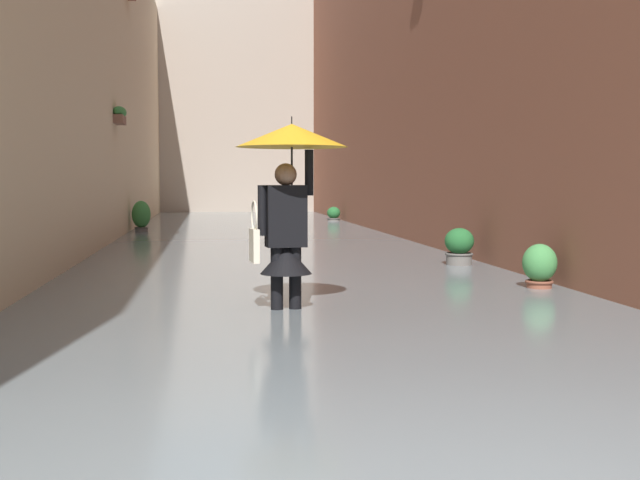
# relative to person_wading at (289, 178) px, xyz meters

# --- Properties ---
(ground_plane) EXTENTS (72.45, 72.45, 0.00)m
(ground_plane) POSITION_rel_person_wading_xyz_m (-0.30, -9.43, -1.45)
(ground_plane) COLOR gray
(flood_water) EXTENTS (6.87, 34.98, 0.19)m
(flood_water) POSITION_rel_person_wading_xyz_m (-0.30, -9.43, -1.35)
(flood_water) COLOR slate
(flood_water) RESTS_ON ground_plane
(building_facade_right) EXTENTS (2.04, 32.98, 8.07)m
(building_facade_right) POSITION_rel_person_wading_xyz_m (3.63, -9.43, 2.59)
(building_facade_right) COLOR beige
(building_facade_right) RESTS_ON ground_plane
(building_facade_far) EXTENTS (9.67, 1.80, 8.95)m
(building_facade_far) POSITION_rel_person_wading_xyz_m (-0.30, -24.82, 3.03)
(building_facade_far) COLOR #A89989
(building_facade_far) RESTS_ON ground_plane
(person_wading) EXTENTS (1.07, 1.07, 2.04)m
(person_wading) POSITION_rel_person_wading_xyz_m (0.00, 0.00, 0.00)
(person_wading) COLOR #4C4233
(person_wading) RESTS_ON ground_plane
(potted_plant_far_right) EXTENTS (0.46, 0.46, 0.94)m
(potted_plant_far_right) POSITION_rel_person_wading_xyz_m (2.45, -12.21, -0.92)
(potted_plant_far_right) COLOR #66605B
(potted_plant_far_right) RESTS_ON ground_plane
(potted_plant_far_left) EXTENTS (0.41, 0.41, 0.62)m
(potted_plant_far_left) POSITION_rel_person_wading_xyz_m (-3.00, -16.50, -1.12)
(potted_plant_far_left) COLOR #66605B
(potted_plant_far_left) RESTS_ON ground_plane
(potted_plant_mid_left) EXTENTS (0.43, 0.43, 0.73)m
(potted_plant_mid_left) POSITION_rel_person_wading_xyz_m (-2.88, -3.66, -1.06)
(potted_plant_mid_left) COLOR #66605B
(potted_plant_mid_left) RESTS_ON ground_plane
(potted_plant_near_left) EXTENTS (0.40, 0.40, 0.70)m
(potted_plant_near_left) POSITION_rel_person_wading_xyz_m (-3.02, -1.11, -1.06)
(potted_plant_near_left) COLOR brown
(potted_plant_near_left) RESTS_ON ground_plane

